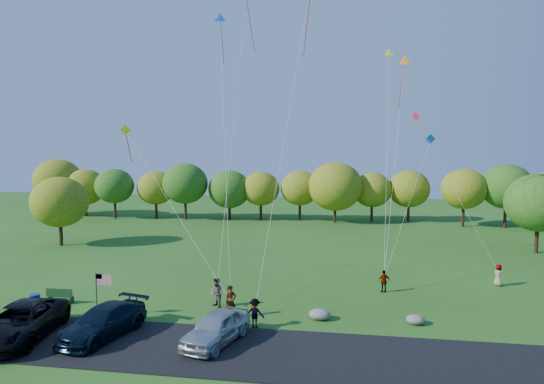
{
  "coord_description": "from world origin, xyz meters",
  "views": [
    {
      "loc": [
        6.69,
        -26.1,
        9.87
      ],
      "look_at": [
        1.49,
        6.0,
        6.86
      ],
      "focal_mm": 32.0,
      "sensor_mm": 36.0,
      "label": 1
    }
  ],
  "objects_px": {
    "flyer_b": "(217,293)",
    "park_bench": "(60,295)",
    "minivan_silver": "(216,328)",
    "minivan_dark": "(20,322)",
    "flyer_d": "(384,281)",
    "trash_barrel": "(35,302)",
    "flyer_e": "(498,275)",
    "flyer_c": "(255,313)",
    "minivan_navy": "(103,322)",
    "flyer_a": "(231,302)"
  },
  "relations": [
    {
      "from": "flyer_a",
      "to": "flyer_e",
      "type": "distance_m",
      "value": 19.65
    },
    {
      "from": "flyer_b",
      "to": "flyer_d",
      "type": "xyz_separation_m",
      "value": [
        10.41,
        4.86,
        -0.14
      ]
    },
    {
      "from": "minivan_dark",
      "to": "park_bench",
      "type": "xyz_separation_m",
      "value": [
        -1.43,
        5.67,
        -0.42
      ]
    },
    {
      "from": "flyer_e",
      "to": "park_bench",
      "type": "height_order",
      "value": "flyer_e"
    },
    {
      "from": "flyer_c",
      "to": "trash_barrel",
      "type": "relative_size",
      "value": 1.79
    },
    {
      "from": "flyer_b",
      "to": "minivan_dark",
      "type": "bearing_deg",
      "value": -100.25
    },
    {
      "from": "flyer_e",
      "to": "minivan_dark",
      "type": "bearing_deg",
      "value": 71.29
    },
    {
      "from": "flyer_d",
      "to": "trash_barrel",
      "type": "bearing_deg",
      "value": 2.99
    },
    {
      "from": "minivan_dark",
      "to": "minivan_navy",
      "type": "distance_m",
      "value": 4.18
    },
    {
      "from": "flyer_c",
      "to": "flyer_d",
      "type": "xyz_separation_m",
      "value": [
        7.43,
        7.82,
        -0.05
      ]
    },
    {
      "from": "flyer_d",
      "to": "trash_barrel",
      "type": "height_order",
      "value": "flyer_d"
    },
    {
      "from": "minivan_silver",
      "to": "flyer_b",
      "type": "relative_size",
      "value": 2.57
    },
    {
      "from": "flyer_b",
      "to": "flyer_e",
      "type": "relative_size",
      "value": 1.16
    },
    {
      "from": "minivan_navy",
      "to": "park_bench",
      "type": "relative_size",
      "value": 3.07
    },
    {
      "from": "minivan_dark",
      "to": "flyer_e",
      "type": "xyz_separation_m",
      "value": [
        27.16,
        14.25,
        -0.16
      ]
    },
    {
      "from": "flyer_d",
      "to": "park_bench",
      "type": "relative_size",
      "value": 0.87
    },
    {
      "from": "park_bench",
      "to": "trash_barrel",
      "type": "distance_m",
      "value": 1.5
    },
    {
      "from": "flyer_d",
      "to": "park_bench",
      "type": "xyz_separation_m",
      "value": [
        -20.44,
        -5.74,
        -0.25
      ]
    },
    {
      "from": "minivan_dark",
      "to": "trash_barrel",
      "type": "distance_m",
      "value": 5.06
    },
    {
      "from": "flyer_c",
      "to": "park_bench",
      "type": "xyz_separation_m",
      "value": [
        -13.01,
        2.08,
        -0.29
      ]
    },
    {
      "from": "minivan_dark",
      "to": "flyer_d",
      "type": "bearing_deg",
      "value": 22.63
    },
    {
      "from": "minivan_navy",
      "to": "flyer_a",
      "type": "bearing_deg",
      "value": 47.25
    },
    {
      "from": "flyer_e",
      "to": "minivan_silver",
      "type": "bearing_deg",
      "value": 81.27
    },
    {
      "from": "flyer_c",
      "to": "park_bench",
      "type": "height_order",
      "value": "flyer_c"
    },
    {
      "from": "minivan_navy",
      "to": "minivan_silver",
      "type": "xyz_separation_m",
      "value": [
        6.02,
        0.13,
        0.01
      ]
    },
    {
      "from": "flyer_a",
      "to": "park_bench",
      "type": "distance_m",
      "value": 11.35
    },
    {
      "from": "minivan_navy",
      "to": "minivan_silver",
      "type": "bearing_deg",
      "value": 14.45
    },
    {
      "from": "minivan_navy",
      "to": "flyer_a",
      "type": "relative_size",
      "value": 2.84
    },
    {
      "from": "minivan_dark",
      "to": "flyer_e",
      "type": "relative_size",
      "value": 4.04
    },
    {
      "from": "flyer_a",
      "to": "flyer_e",
      "type": "height_order",
      "value": "flyer_a"
    },
    {
      "from": "flyer_d",
      "to": "park_bench",
      "type": "bearing_deg",
      "value": 0.66
    },
    {
      "from": "minivan_silver",
      "to": "flyer_d",
      "type": "bearing_deg",
      "value": 64.46
    },
    {
      "from": "flyer_b",
      "to": "park_bench",
      "type": "relative_size",
      "value": 1.03
    },
    {
      "from": "trash_barrel",
      "to": "flyer_e",
      "type": "bearing_deg",
      "value": 18.36
    },
    {
      "from": "minivan_silver",
      "to": "flyer_a",
      "type": "relative_size",
      "value": 2.45
    },
    {
      "from": "minivan_dark",
      "to": "flyer_c",
      "type": "height_order",
      "value": "minivan_dark"
    },
    {
      "from": "flyer_c",
      "to": "minivan_navy",
      "type": "bearing_deg",
      "value": 22.7
    },
    {
      "from": "park_bench",
      "to": "trash_barrel",
      "type": "bearing_deg",
      "value": -128.39
    },
    {
      "from": "minivan_navy",
      "to": "trash_barrel",
      "type": "xyz_separation_m",
      "value": [
        -6.39,
        3.52,
        -0.39
      ]
    },
    {
      "from": "flyer_b",
      "to": "trash_barrel",
      "type": "distance_m",
      "value": 11.13
    },
    {
      "from": "minivan_navy",
      "to": "flyer_b",
      "type": "xyz_separation_m",
      "value": [
        4.53,
        5.6,
        0.06
      ]
    },
    {
      "from": "minivan_navy",
      "to": "trash_barrel",
      "type": "height_order",
      "value": "minivan_navy"
    },
    {
      "from": "flyer_d",
      "to": "flyer_e",
      "type": "relative_size",
      "value": 0.97
    },
    {
      "from": "minivan_dark",
      "to": "flyer_a",
      "type": "bearing_deg",
      "value": 17.91
    },
    {
      "from": "trash_barrel",
      "to": "minivan_navy",
      "type": "bearing_deg",
      "value": -28.81
    },
    {
      "from": "minivan_dark",
      "to": "flyer_d",
      "type": "height_order",
      "value": "minivan_dark"
    },
    {
      "from": "minivan_dark",
      "to": "flyer_b",
      "type": "height_order",
      "value": "minivan_dark"
    },
    {
      "from": "flyer_c",
      "to": "flyer_e",
      "type": "height_order",
      "value": "flyer_c"
    },
    {
      "from": "minivan_silver",
      "to": "park_bench",
      "type": "distance_m",
      "value": 12.41
    },
    {
      "from": "minivan_silver",
      "to": "minivan_dark",
      "type": "bearing_deg",
      "value": -158.66
    }
  ]
}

